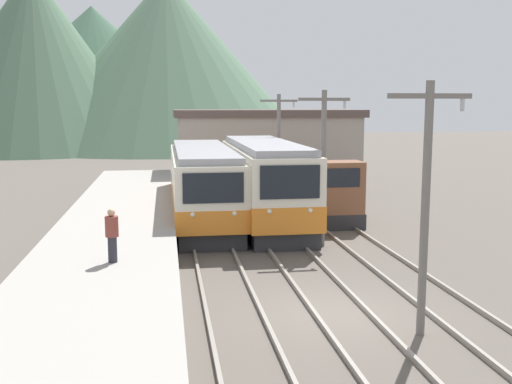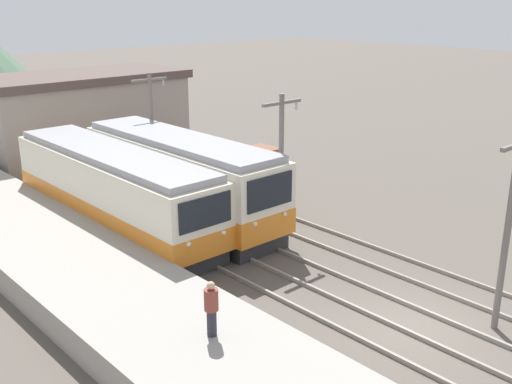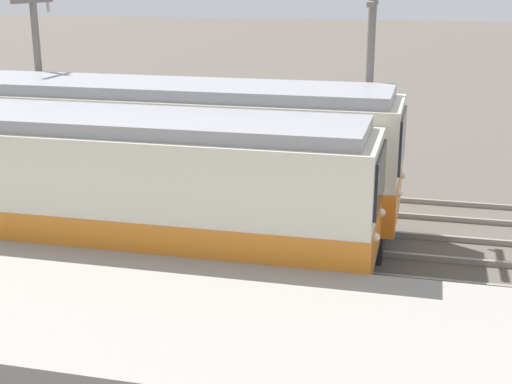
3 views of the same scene
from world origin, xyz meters
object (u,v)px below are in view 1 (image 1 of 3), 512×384
Objects in this scene: catenary_mast_near at (426,198)px; catenary_mast_mid at (324,161)px; person_on_platform at (112,233)px; commuter_train_left at (203,187)px; commuter_train_center at (265,186)px; shunting_locomotive at (328,197)px; catenary_mast_far at (279,145)px.

catenary_mast_mid is at bearing 90.00° from catenary_mast_near.
commuter_train_left is at bearing 73.11° from person_on_platform.
shunting_locomotive is (3.00, -0.19, -0.56)m from commuter_train_center.
catenary_mast_far is (1.51, 4.45, 1.57)m from commuter_train_center.
catenary_mast_near is at bearing -28.59° from person_on_platform.
catenary_mast_near is at bearing -90.00° from catenary_mast_mid.
shunting_locomotive is at bearing 83.84° from catenary_mast_near.
catenary_mast_far reaches higher than commuter_train_center.
catenary_mast_far is (0.00, 18.45, 0.00)m from catenary_mast_near.
catenary_mast_near is 8.75m from person_on_platform.
commuter_train_center is 5.25m from catenary_mast_mid.
commuter_train_center is (2.80, -0.89, 0.12)m from commuter_train_left.
commuter_train_left is 2.11× the size of catenary_mast_far.
catenary_mast_far reaches higher than person_on_platform.
shunting_locomotive is at bearing -10.50° from commuter_train_left.
shunting_locomotive is 14.06m from catenary_mast_near.
catenary_mast_mid is 9.23m from catenary_mast_far.
catenary_mast_mid reaches higher than commuter_train_left.
commuter_train_center is 11.59m from person_on_platform.
catenary_mast_near is at bearing -90.00° from catenary_mast_far.
catenary_mast_far is 16.27m from person_on_platform.
commuter_train_center is 14.17m from catenary_mast_near.
catenary_mast_mid reaches higher than person_on_platform.
shunting_locomotive is 0.75× the size of catenary_mast_mid.
person_on_platform is (-9.07, -9.69, 0.64)m from shunting_locomotive.
catenary_mast_far is (4.31, 3.56, 1.69)m from commuter_train_left.
catenary_mast_far is at bearing 71.26° from commuter_train_center.
commuter_train_center is at bearing 176.41° from shunting_locomotive.
person_on_platform is (-7.58, 4.13, -1.48)m from catenary_mast_near.
commuter_train_center is 7.39× the size of person_on_platform.
shunting_locomotive is (5.80, -1.07, -0.44)m from commuter_train_left.
person_on_platform is (-3.27, -10.76, 0.21)m from commuter_train_left.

